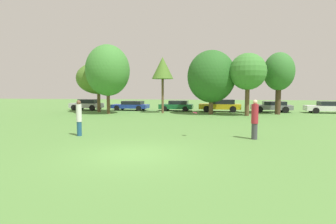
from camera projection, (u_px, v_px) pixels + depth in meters
name	position (u px, v px, depth m)	size (l,w,h in m)	color
ground_plane	(133.00, 154.00, 10.05)	(120.00, 120.00, 0.00)	#54843D
person_thrower	(79.00, 117.00, 14.08)	(0.29, 0.29, 1.88)	navy
person_catcher	(255.00, 119.00, 13.09)	(0.33, 0.33, 1.94)	#3F3F47
frisbee	(195.00, 113.00, 13.66)	(0.25, 0.24, 0.11)	#F21E72
tree_0	(98.00, 78.00, 29.36)	(4.70, 4.70, 5.45)	brown
tree_1	(108.00, 70.00, 27.03)	(4.42, 4.42, 6.98)	brown
tree_2	(163.00, 68.00, 28.04)	(2.28, 2.28, 5.88)	brown
tree_3	(211.00, 77.00, 26.81)	(4.79, 4.79, 6.39)	brown
tree_4	(248.00, 72.00, 25.06)	(3.44, 3.44, 5.87)	brown
tree_5	(279.00, 72.00, 26.56)	(2.97, 2.97, 6.15)	#473323
parked_car_silver	(87.00, 104.00, 32.71)	(3.88, 2.11, 1.32)	#B2B2B7
parked_car_blue	(131.00, 105.00, 32.22)	(4.40, 2.16, 1.13)	#1E389E
parked_car_green	(177.00, 105.00, 31.40)	(3.93, 2.22, 1.20)	#196633
parked_car_yellow	(221.00, 105.00, 30.13)	(4.65, 2.12, 1.37)	gold
parked_car_grey	(272.00, 106.00, 29.57)	(4.32, 2.20, 1.18)	slate
parked_car_white	(329.00, 107.00, 28.27)	(4.55, 1.99, 1.24)	silver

